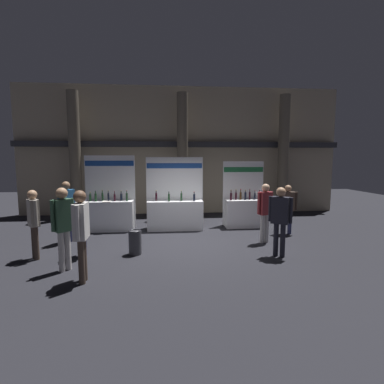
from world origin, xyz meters
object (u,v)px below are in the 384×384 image
at_px(exhibitor_booth_1, 175,212).
at_px(visitor_2, 67,206).
at_px(visitor_3, 63,222).
at_px(visitor_4, 82,218).
at_px(visitor_1, 280,215).
at_px(visitor_5, 287,205).
at_px(visitor_0, 34,219).
at_px(visitor_6, 81,227).
at_px(visitor_7, 265,208).
at_px(trash_bin, 135,242).
at_px(exhibitor_booth_0, 110,212).
at_px(exhibitor_booth_2, 245,210).

distance_m(exhibitor_booth_1, visitor_2, 3.47).
relative_size(visitor_3, visitor_4, 1.11).
relative_size(visitor_1, visitor_5, 1.09).
xyz_separation_m(visitor_0, visitor_2, (0.32, 1.38, 0.10)).
bearing_deg(exhibitor_booth_1, visitor_0, -142.10).
distance_m(visitor_3, visitor_6, 0.85).
xyz_separation_m(exhibitor_booth_1, visitor_7, (2.55, -1.85, 0.41)).
height_order(visitor_1, visitor_3, visitor_3).
height_order(trash_bin, visitor_5, visitor_5).
bearing_deg(visitor_1, exhibitor_booth_0, 1.70).
xyz_separation_m(trash_bin, visitor_4, (-1.26, -0.08, 0.66)).
height_order(visitor_5, visitor_6, visitor_6).
distance_m(exhibitor_booth_1, visitor_3, 4.37).
bearing_deg(visitor_5, exhibitor_booth_0, 8.50).
bearing_deg(visitor_0, visitor_3, -169.16).
bearing_deg(exhibitor_booth_0, trash_bin, -66.65).
distance_m(visitor_4, visitor_6, 1.59).
height_order(visitor_2, visitor_5, visitor_2).
height_order(visitor_1, visitor_2, visitor_2).
distance_m(exhibitor_booth_2, trash_bin, 4.55).
xyz_separation_m(visitor_5, visitor_6, (-5.57, -3.23, 0.16)).
bearing_deg(visitor_0, exhibitor_booth_1, -90.94).
xyz_separation_m(visitor_3, visitor_7, (5.06, 1.69, -0.06)).
xyz_separation_m(visitor_2, visitor_6, (1.22, -2.85, 0.03)).
relative_size(exhibitor_booth_2, visitor_6, 1.28).
bearing_deg(visitor_6, visitor_5, -62.26).
bearing_deg(exhibitor_booth_1, visitor_1, -50.79).
distance_m(trash_bin, visitor_1, 3.71).
distance_m(visitor_1, visitor_6, 4.59).
xyz_separation_m(visitor_2, visitor_7, (5.72, -0.52, -0.06)).
bearing_deg(exhibitor_booth_2, visitor_7, -89.07).
distance_m(exhibitor_booth_0, visitor_6, 4.28).
height_order(exhibitor_booth_2, visitor_1, exhibitor_booth_2).
bearing_deg(trash_bin, visitor_0, -176.75).
height_order(visitor_2, visitor_7, visitor_2).
relative_size(visitor_5, visitor_7, 0.93).
relative_size(exhibitor_booth_2, visitor_3, 1.29).
bearing_deg(visitor_2, exhibitor_booth_0, 170.24).
bearing_deg(visitor_3, visitor_7, -24.74).
relative_size(trash_bin, visitor_6, 0.34).
distance_m(visitor_2, visitor_3, 2.31).
distance_m(exhibitor_booth_0, visitor_2, 1.74).
xyz_separation_m(exhibitor_booth_1, visitor_3, (-2.51, -3.54, 0.47)).
height_order(visitor_0, visitor_5, visitor_0).
distance_m(visitor_5, visitor_7, 1.40).
height_order(visitor_4, visitor_7, visitor_7).
relative_size(visitor_0, visitor_6, 0.93).
bearing_deg(exhibitor_booth_2, visitor_4, -149.98).
xyz_separation_m(visitor_4, visitor_6, (0.42, -1.53, 0.14)).
height_order(exhibitor_booth_1, visitor_0, exhibitor_booth_1).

